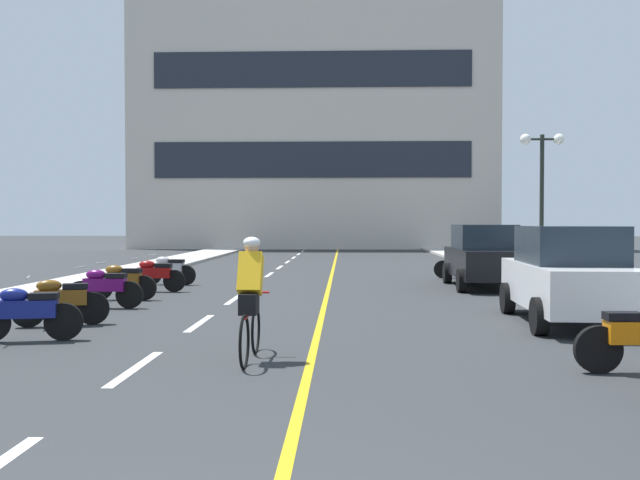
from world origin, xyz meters
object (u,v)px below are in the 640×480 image
object	(u,v)px
street_lamp_mid	(542,171)
motorcycle_5	(104,287)
parked_car_near	(569,275)
motorcycle_9	(460,265)
parked_car_mid	(484,256)
motorcycle_4	(60,300)
motorcycle_8	(168,269)
motorcycle_3	(26,312)
cyclist_rider	(250,296)
motorcycle_6	(122,281)
motorcycle_7	(154,274)

from	to	relation	value
street_lamp_mid	motorcycle_5	world-z (taller)	street_lamp_mid
parked_car_near	motorcycle_9	world-z (taller)	parked_car_near
parked_car_mid	street_lamp_mid	bearing A→B (deg)	51.38
parked_car_mid	motorcycle_4	size ratio (longest dim) A/B	2.58
parked_car_mid	motorcycle_8	xyz separation A→B (m)	(-9.32, 0.60, -0.44)
parked_car_near	motorcycle_3	xyz separation A→B (m)	(-9.21, -2.26, -0.44)
street_lamp_mid	cyclist_rider	world-z (taller)	street_lamp_mid
parked_car_near	motorcycle_8	xyz separation A→B (m)	(-9.48, 7.69, -0.44)
motorcycle_4	motorcycle_6	bearing A→B (deg)	93.10
motorcycle_6	motorcycle_7	world-z (taller)	same
motorcycle_9	motorcycle_5	bearing A→B (deg)	-137.70
motorcycle_4	motorcycle_5	bearing A→B (deg)	92.05
street_lamp_mid	motorcycle_9	world-z (taller)	street_lamp_mid
motorcycle_4	motorcycle_8	xyz separation A→B (m)	(-0.13, 8.31, 0.00)
street_lamp_mid	parked_car_mid	world-z (taller)	street_lamp_mid
motorcycle_3	motorcycle_4	xyz separation A→B (m)	(-0.14, 1.64, 0.00)
motorcycle_9	cyclist_rider	world-z (taller)	cyclist_rider
street_lamp_mid	motorcycle_8	xyz separation A→B (m)	(-11.86, -2.58, -3.13)
motorcycle_7	parked_car_near	bearing A→B (deg)	-30.79
parked_car_mid	motorcycle_5	world-z (taller)	parked_car_mid
motorcycle_6	motorcycle_8	xyz separation A→B (m)	(0.09, 4.11, 0.00)
street_lamp_mid	motorcycle_8	world-z (taller)	street_lamp_mid
motorcycle_9	motorcycle_3	bearing A→B (deg)	-125.36
motorcycle_3	motorcycle_9	distance (m)	15.37
motorcycle_8	motorcycle_5	bearing A→B (deg)	-89.58
motorcycle_7	motorcycle_8	distance (m)	2.13
parked_car_near	motorcycle_9	bearing A→B (deg)	91.74
parked_car_near	motorcycle_7	distance (m)	10.88
motorcycle_6	street_lamp_mid	bearing A→B (deg)	29.23
motorcycle_7	motorcycle_9	bearing A→B (deg)	27.59
street_lamp_mid	parked_car_near	world-z (taller)	street_lamp_mid
motorcycle_5	cyclist_rider	world-z (taller)	cyclist_rider
motorcycle_7	motorcycle_4	bearing A→B (deg)	-90.10
motorcycle_6	motorcycle_7	xyz separation A→B (m)	(0.24, 1.99, 0.00)
motorcycle_6	motorcycle_7	size ratio (longest dim) A/B	1.00
motorcycle_3	motorcycle_5	xyz separation A→B (m)	(-0.23, 4.23, 0.00)
parked_car_near	cyclist_rider	xyz separation A→B (m)	(-5.46, -3.61, -0.03)
motorcycle_6	motorcycle_8	bearing A→B (deg)	88.70
motorcycle_5	motorcycle_8	bearing A→B (deg)	90.42
motorcycle_9	cyclist_rider	xyz separation A→B (m)	(-5.15, -13.89, 0.41)
motorcycle_4	cyclist_rider	size ratio (longest dim) A/B	0.92
motorcycle_6	motorcycle_8	distance (m)	4.11
parked_car_near	motorcycle_6	world-z (taller)	parked_car_near
motorcycle_4	motorcycle_7	size ratio (longest dim) A/B	0.96
motorcycle_5	motorcycle_4	bearing A→B (deg)	-87.95
motorcycle_4	motorcycle_9	size ratio (longest dim) A/B	0.99
motorcycle_5	parked_car_near	bearing A→B (deg)	-11.81
motorcycle_4	motorcycle_9	bearing A→B (deg)	50.34
motorcycle_6	motorcycle_7	bearing A→B (deg)	83.16
street_lamp_mid	motorcycle_5	size ratio (longest dim) A/B	2.76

